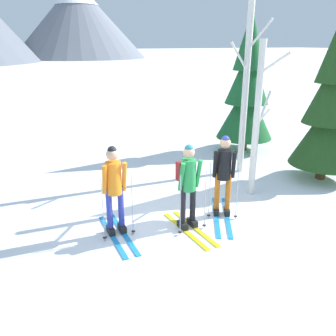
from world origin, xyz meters
TOP-DOWN VIEW (x-y plane):
  - ground_plane at (0.00, 0.00)m, footprint 400.00×400.00m
  - skier_in_orange at (-1.10, 0.35)m, footprint 0.61×1.65m
  - skier_in_green at (0.20, -0.02)m, footprint 0.61×1.56m
  - skier_in_black at (1.10, 0.16)m, footprint 1.15×1.69m
  - pine_tree_near at (4.61, 0.78)m, footprint 1.72×1.72m
  - pine_tree_mid at (4.38, 3.83)m, footprint 1.79×1.79m
  - birch_tree_tall at (3.03, 2.15)m, footprint 0.92×0.57m
  - birch_tree_slender at (2.34, 0.75)m, footprint 0.67×1.01m

SIDE VIEW (x-z plane):
  - ground_plane at x=0.00m, z-range 0.00..0.00m
  - skier_in_orange at x=-1.10m, z-range 0.08..1.77m
  - skier_in_green at x=0.20m, z-range 0.10..1.76m
  - skier_in_black at x=1.10m, z-range 0.10..1.78m
  - birch_tree_slender at x=2.34m, z-range 0.04..3.49m
  - pine_tree_near at x=4.61m, z-range -0.18..3.98m
  - pine_tree_mid at x=4.38m, z-range -0.18..4.15m
  - birch_tree_tall at x=3.03m, z-range 0.04..4.83m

